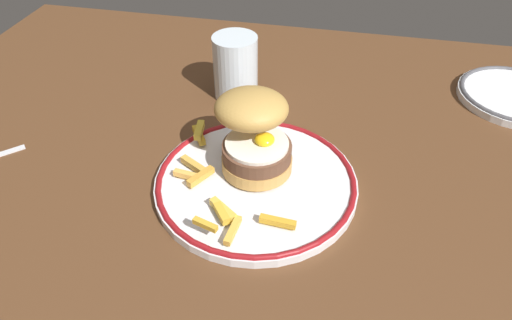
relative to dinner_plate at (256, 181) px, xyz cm
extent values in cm
cube|color=#53331D|center=(0.66, -1.86, -2.84)|extent=(126.44, 105.37, 4.00)
cylinder|color=silver|center=(0.00, 0.00, -0.24)|extent=(26.92, 26.92, 1.20)
torus|color=maroon|center=(0.00, 0.00, 0.36)|extent=(26.52, 26.52, 0.80)
cylinder|color=#C28E47|center=(-0.30, 1.96, 1.66)|extent=(9.45, 9.45, 1.80)
cylinder|color=brown|center=(-0.30, 1.96, 3.58)|extent=(9.19, 9.19, 2.04)
cylinder|color=white|center=(-0.30, 1.96, 4.85)|extent=(8.32, 8.32, 0.50)
ellipsoid|color=yellow|center=(0.35, 2.22, 5.52)|extent=(2.60, 2.60, 1.40)
ellipsoid|color=tan|center=(-1.48, 4.11, 8.77)|extent=(11.35, 11.62, 5.26)
cube|color=gold|center=(-8.69, 0.17, 1.21)|extent=(4.10, 2.89, 0.89)
cube|color=gold|center=(-2.61, -6.98, 1.24)|extent=(3.93, 3.24, 0.95)
cube|color=gold|center=(-9.77, 6.56, 2.22)|extent=(1.47, 3.86, 0.97)
cube|color=gold|center=(-9.95, 6.64, 1.23)|extent=(2.98, 3.87, 0.93)
cube|color=gold|center=(-2.57, -7.65, 1.25)|extent=(2.67, 3.09, 0.97)
cube|color=gold|center=(-3.57, -10.83, 2.55)|extent=(3.16, 1.59, 0.71)
cube|color=gold|center=(-0.63, -9.86, 1.16)|extent=(1.22, 4.21, 0.79)
cube|color=gold|center=(-7.01, -1.51, 1.21)|extent=(2.90, 4.10, 0.90)
cube|color=gold|center=(4.22, -7.47, 1.18)|extent=(4.45, 1.16, 0.84)
cube|color=#EDAD4A|center=(-9.14, -1.38, 1.16)|extent=(3.25, 1.17, 0.80)
cylinder|color=silver|center=(-8.08, 21.56, 4.46)|extent=(7.35, 7.35, 10.59)
cylinder|color=silver|center=(-8.08, 21.56, 1.76)|extent=(6.77, 6.77, 5.20)
camera|label=1|loc=(9.34, -43.57, 41.74)|focal=32.16mm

